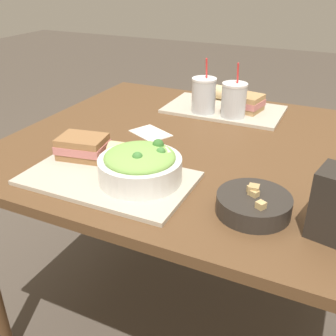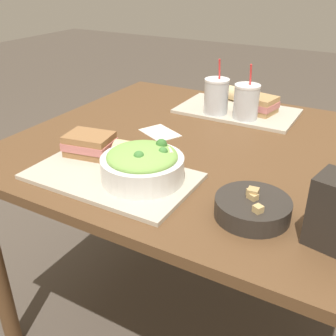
% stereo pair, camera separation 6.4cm
% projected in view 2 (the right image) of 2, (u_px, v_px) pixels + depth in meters
% --- Properties ---
extents(ground_plane, '(12.00, 12.00, 0.00)m').
position_uv_depth(ground_plane, '(201.00, 312.00, 1.64)').
color(ground_plane, '#4C4238').
extents(dining_table, '(1.25, 1.08, 0.77)m').
position_uv_depth(dining_table, '(208.00, 170.00, 1.33)').
color(dining_table, brown).
rests_on(dining_table, ground_plane).
extents(tray_near, '(0.46, 0.27, 0.01)m').
position_uv_depth(tray_near, '(112.00, 176.00, 1.08)').
color(tray_near, '#BCB29E').
rests_on(tray_near, dining_table).
extents(tray_far, '(0.46, 0.27, 0.01)m').
position_uv_depth(tray_far, '(237.00, 111.00, 1.56)').
color(tray_far, '#BCB29E').
rests_on(tray_far, dining_table).
extents(salad_bowl, '(0.22, 0.22, 0.10)m').
position_uv_depth(salad_bowl, '(143.00, 164.00, 1.03)').
color(salad_bowl, white).
rests_on(salad_bowl, tray_near).
extents(soup_bowl, '(0.18, 0.18, 0.07)m').
position_uv_depth(soup_bowl, '(253.00, 207.00, 0.91)').
color(soup_bowl, '#2D2823').
rests_on(soup_bowl, dining_table).
extents(sandwich_near, '(0.16, 0.13, 0.06)m').
position_uv_depth(sandwich_near, '(90.00, 144.00, 1.18)').
color(sandwich_near, olive).
rests_on(sandwich_near, tray_near).
extents(baguette_near, '(0.13, 0.08, 0.06)m').
position_uv_depth(baguette_near, '(136.00, 152.00, 1.14)').
color(baguette_near, '#DBBC84').
rests_on(baguette_near, tray_near).
extents(sandwich_far, '(0.15, 0.13, 0.06)m').
position_uv_depth(sandwich_far, '(259.00, 104.00, 1.52)').
color(sandwich_far, tan).
rests_on(sandwich_far, tray_far).
extents(baguette_far, '(0.12, 0.08, 0.06)m').
position_uv_depth(baguette_far, '(240.00, 95.00, 1.64)').
color(baguette_far, '#DBBC84').
rests_on(baguette_far, tray_far).
extents(drink_cup_dark, '(0.09, 0.09, 0.21)m').
position_uv_depth(drink_cup_dark, '(216.00, 97.00, 1.50)').
color(drink_cup_dark, silver).
rests_on(drink_cup_dark, tray_far).
extents(drink_cup_red, '(0.09, 0.09, 0.20)m').
position_uv_depth(drink_cup_red, '(246.00, 103.00, 1.44)').
color(drink_cup_red, silver).
rests_on(drink_cup_red, tray_far).
extents(napkin_folded, '(0.16, 0.14, 0.00)m').
position_uv_depth(napkin_folded, '(159.00, 133.00, 1.37)').
color(napkin_folded, silver).
rests_on(napkin_folded, dining_table).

